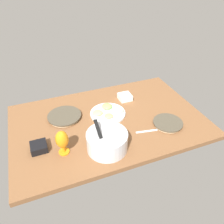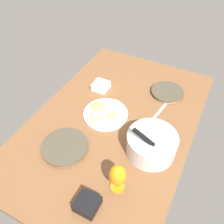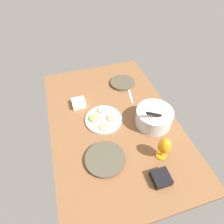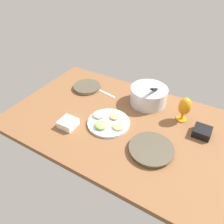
{
  "view_description": "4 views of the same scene",
  "coord_description": "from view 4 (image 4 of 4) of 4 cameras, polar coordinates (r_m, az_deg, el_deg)",
  "views": [
    {
      "loc": [
        50.47,
        138.46,
        116.61
      ],
      "look_at": [
        -2.89,
        0.86,
        7.89
      ],
      "focal_mm": 35.42,
      "sensor_mm": 36.0,
      "label": 1
    },
    {
      "loc": [
        98.65,
        49.02,
        119.19
      ],
      "look_at": [
        0.28,
        -1.15,
        7.89
      ],
      "focal_mm": 38.26,
      "sensor_mm": 36.0,
      "label": 2
    },
    {
      "loc": [
        98.87,
        -30.65,
        121.56
      ],
      "look_at": [
        -1.87,
        0.03,
        7.89
      ],
      "focal_mm": 30.24,
      "sensor_mm": 36.0,
      "label": 3
    },
    {
      "loc": [
        55.89,
        -102.94,
        101.83
      ],
      "look_at": [
        -1.84,
        -2.96,
        7.89
      ],
      "focal_mm": 33.15,
      "sensor_mm": 36.0,
      "label": 4
    }
  ],
  "objects": [
    {
      "name": "mixing_bowl",
      "position": [
        1.7,
        10.05,
        4.64
      ],
      "size": [
        29.4,
        29.4,
        20.78
      ],
      "color": "silver",
      "rests_on": "ground_plane"
    },
    {
      "name": "fruit_platter",
      "position": [
        1.5,
        -1.15,
        -2.78
      ],
      "size": [
        30.79,
        30.79,
        5.11
      ],
      "color": "silver",
      "rests_on": "ground_plane"
    },
    {
      "name": "square_bowl_black",
      "position": [
        1.54,
        23.61,
        -4.92
      ],
      "size": [
        11.46,
        11.46,
        5.4
      ],
      "color": "black",
      "rests_on": "ground_plane"
    },
    {
      "name": "ground_plane",
      "position": [
        1.57,
        1.13,
        -2.43
      ],
      "size": [
        160.0,
        104.0,
        4.0
      ],
      "primitive_type": "cube",
      "color": "brown"
    },
    {
      "name": "hurricane_glass_orange",
      "position": [
        1.56,
        19.39,
        1.27
      ],
      "size": [
        9.0,
        9.0,
        19.32
      ],
      "color": "orange",
      "rests_on": "ground_plane"
    },
    {
      "name": "fork_by_left_plate",
      "position": [
        1.82,
        -1.42,
        5.12
      ],
      "size": [
        18.05,
        4.79,
        0.6
      ],
      "primitive_type": "cube",
      "rotation": [
        0.0,
        0.0,
        -0.17
      ],
      "color": "silver",
      "rests_on": "ground_plane"
    },
    {
      "name": "dinner_plate_right",
      "position": [
        1.34,
        10.76,
        -10.04
      ],
      "size": [
        28.56,
        28.56,
        2.95
      ],
      "color": "beige",
      "rests_on": "ground_plane"
    },
    {
      "name": "dinner_plate_left",
      "position": [
        1.9,
        -6.89,
        6.87
      ],
      "size": [
        24.3,
        24.3,
        2.73
      ],
      "color": "beige",
      "rests_on": "ground_plane"
    },
    {
      "name": "square_bowl_white",
      "position": [
        1.51,
        -12.01,
        -2.97
      ],
      "size": [
        11.55,
        11.55,
        5.27
      ],
      "color": "white",
      "rests_on": "ground_plane"
    }
  ]
}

